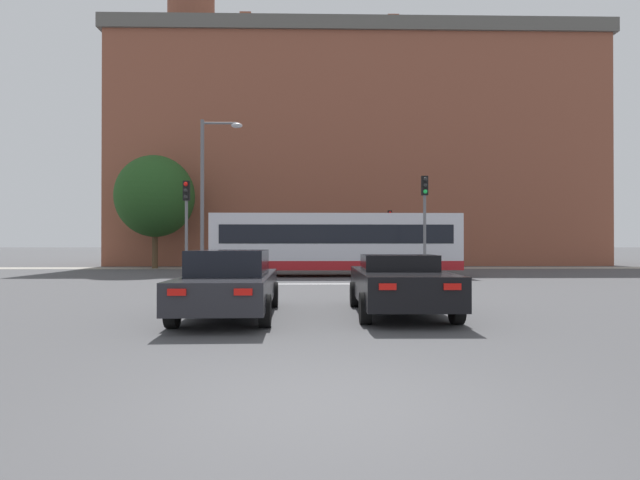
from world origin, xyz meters
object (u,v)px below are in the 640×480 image
car_roadster_right (399,284)px  traffic_light_near_right (425,211)px  car_saloon_left (230,282)px  pedestrian_walking_west (445,253)px  pedestrian_waiting (423,254)px  pedestrian_walking_east (245,254)px  traffic_light_near_left (186,214)px  bus_crossing_lead (335,243)px  street_lamp_junction (209,182)px  traffic_light_far_right (390,229)px

car_roadster_right → traffic_light_near_right: size_ratio=1.04×
car_saloon_left → pedestrian_walking_west: 23.78m
car_roadster_right → car_saloon_left: bearing=-175.4°
pedestrian_waiting → pedestrian_walking_east: size_ratio=0.96×
traffic_light_near_left → pedestrian_walking_east: bearing=87.1°
bus_crossing_lead → traffic_light_near_right: bearing=38.9°
street_lamp_junction → pedestrian_walking_east: street_lamp_junction is taller
street_lamp_junction → pedestrian_walking_east: size_ratio=4.37×
traffic_light_near_right → pedestrian_waiting: (2.85, 12.83, -2.05)m
bus_crossing_lead → traffic_light_near_right: (3.48, -4.30, 1.31)m
traffic_light_near_right → pedestrian_walking_east: bearing=125.5°
pedestrian_walking_east → street_lamp_junction: bearing=153.5°
traffic_light_near_right → pedestrian_waiting: bearing=77.5°
car_roadster_right → pedestrian_walking_east: 22.74m
pedestrian_walking_east → pedestrian_walking_west: pedestrian_walking_west is taller
bus_crossing_lead → pedestrian_waiting: (6.33, 8.53, -0.74)m
pedestrian_walking_west → bus_crossing_lead: bearing=-88.3°
car_saloon_left → pedestrian_walking_west: bearing=62.4°
street_lamp_junction → pedestrian_waiting: 16.73m
traffic_light_far_right → pedestrian_walking_west: traffic_light_far_right is taller
bus_crossing_lead → traffic_light_near_left: traffic_light_near_left is taller
traffic_light_far_right → pedestrian_walking_west: (3.71, 0.67, -1.55)m
traffic_light_near_left → traffic_light_near_right: (9.72, 0.29, 0.16)m
car_saloon_left → traffic_light_far_right: size_ratio=1.33×
pedestrian_walking_west → traffic_light_near_left: bearing=-92.0°
car_saloon_left → street_lamp_junction: (-2.71, 11.13, 3.58)m
traffic_light_near_left → street_lamp_junction: bearing=76.7°
car_roadster_right → traffic_light_far_right: traffic_light_far_right is taller
pedestrian_walking_east → pedestrian_walking_west: (13.15, -0.79, 0.04)m
street_lamp_junction → pedestrian_waiting: bearing=42.4°
car_saloon_left → bus_crossing_lead: (3.05, 13.64, 0.89)m
car_saloon_left → traffic_light_near_right: size_ratio=1.13×
traffic_light_near_left → car_roadster_right: bearing=-51.4°
car_saloon_left → pedestrian_waiting: size_ratio=3.18×
street_lamp_junction → car_roadster_right: bearing=-59.0°
bus_crossing_lead → pedestrian_walking_west: 10.77m
traffic_light_near_left → bus_crossing_lead: bearing=36.3°
bus_crossing_lead → traffic_light_near_left: 7.84m
traffic_light_near_left → street_lamp_junction: street_lamp_junction is taller
car_saloon_left → traffic_light_near_right: (6.52, 9.35, 2.20)m
car_roadster_right → pedestrian_waiting: size_ratio=2.92×
pedestrian_waiting → car_saloon_left: bearing=155.4°
car_saloon_left → car_roadster_right: car_saloon_left is taller
bus_crossing_lead → pedestrian_waiting: 10.65m
car_saloon_left → bus_crossing_lead: size_ratio=0.41×
bus_crossing_lead → traffic_light_far_right: (3.85, 6.97, 0.89)m
traffic_light_near_left → car_saloon_left: bearing=-70.5°
traffic_light_near_right → pedestrian_waiting: 13.31m
traffic_light_near_right → bus_crossing_lead: bearing=128.9°
street_lamp_junction → traffic_light_far_right: bearing=44.6°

